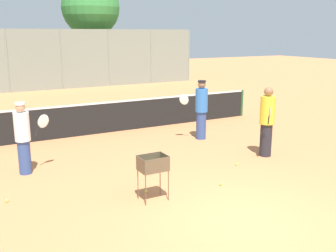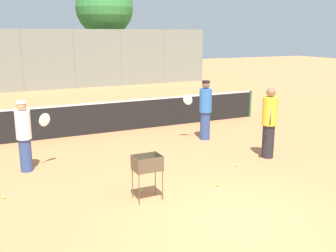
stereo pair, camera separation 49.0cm
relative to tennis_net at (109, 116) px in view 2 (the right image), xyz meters
The scene contains 13 objects.
ground_plane 7.39m from the tennis_net, 90.00° to the right, with size 80.00×80.00×0.00m, color #D37F4C.
tennis_net is the anchor object (origin of this frame).
back_fence 11.56m from the tennis_net, 90.00° to the left, with size 21.09×0.08×3.56m.
tree_0 15.16m from the tennis_net, 72.94° to the left, with size 3.84×3.84×6.91m.
player_white_outfit 5.51m from the tennis_net, 56.65° to the right, with size 0.68×0.82×1.92m.
player_red_cap 3.33m from the tennis_net, 42.03° to the right, with size 0.91×0.48×1.88m.
player_yellow_shirt 4.18m from the tennis_net, 136.73° to the right, with size 0.90×0.38×1.75m.
ball_cart 5.81m from the tennis_net, 100.05° to the right, with size 0.56×0.41×0.94m.
tennis_ball_0 5.20m from the tennis_net, 69.46° to the right, with size 0.07×0.07×0.07m, color #D1E54C.
tennis_ball_1 5.82m from the tennis_net, 83.62° to the right, with size 0.07×0.07×0.07m, color #D1E54C.
tennis_ball_2 5.77m from the tennis_net, 129.75° to the right, with size 0.07×0.07×0.07m, color #D1E54C.
tennis_ball_3 5.45m from the tennis_net, 100.60° to the right, with size 0.07×0.07×0.07m, color #D1E54C.
parked_car 15.65m from the tennis_net, 80.43° to the left, with size 4.20×1.70×1.60m.
Camera 2 is at (-3.93, -5.26, 3.31)m, focal length 42.00 mm.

